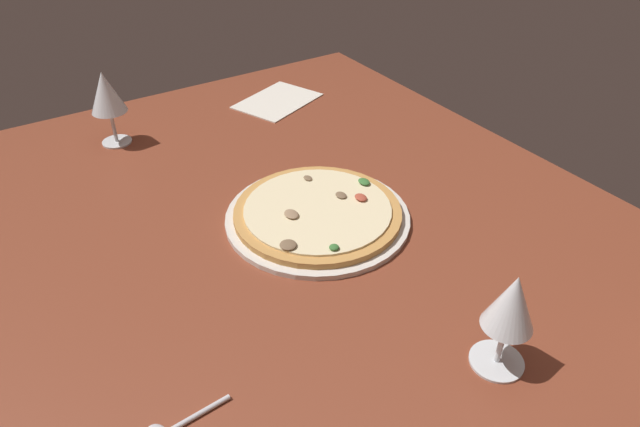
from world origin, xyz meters
TOP-DOWN VIEW (x-y plane):
  - dining_table at (0.00, 0.00)cm, footprint 150.00×110.00cm
  - pizza_main at (4.43, -1.82)cm, footprint 33.97×33.97cm
  - wine_glass_far at (-36.98, -4.39)cm, footprint 7.48×7.48cm
  - wine_glass_near at (54.18, 20.38)cm, footprint 7.69×7.69cm
  - paper_menu at (53.66, -21.13)cm, footprint 21.31×24.50cm

SIDE VIEW (x-z plane):
  - dining_table at x=0.00cm, z-range 0.00..4.00cm
  - paper_menu at x=53.66cm, z-range 4.00..4.30cm
  - pizza_main at x=4.43cm, z-range 3.52..6.91cm
  - wine_glass_far at x=-36.98cm, z-range 6.92..22.56cm
  - wine_glass_near at x=54.18cm, z-range 7.43..24.21cm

